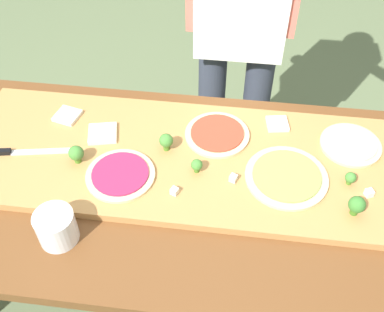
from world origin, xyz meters
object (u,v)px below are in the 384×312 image
object	(u,v)px
prep_table	(170,199)
pizza_slice_center	(103,133)
pizza_whole_beet_magenta	(120,175)
pizza_slice_far_left	(67,116)
cheese_crumble_b	(174,191)
flour_cup	(57,228)
pizza_whole_tomato_red	(217,134)
broccoli_floret_center_left	(166,141)
broccoli_floret_front_right	(197,165)
broccoli_floret_front_mid	(76,154)
cheese_crumble_d	(369,194)
chefs_knife	(13,152)
pizza_whole_cheese_artichoke	(351,144)
cheese_crumble_a	(233,178)
pizza_whole_pesto_green	(286,177)
broccoli_floret_back_left	(357,205)
broccoli_floret_back_right	(350,178)
pizza_slice_far_right	(277,124)

from	to	relation	value
prep_table	pizza_slice_center	xyz separation A→B (m)	(-0.25, 0.15, 0.12)
pizza_whole_beet_magenta	pizza_slice_far_left	xyz separation A→B (m)	(-0.24, 0.24, -0.00)
cheese_crumble_b	flour_cup	size ratio (longest dim) A/B	0.19
pizza_whole_tomato_red	broccoli_floret_center_left	distance (m)	0.18
broccoli_floret_front_right	broccoli_floret_front_mid	size ratio (longest dim) A/B	0.77
pizza_whole_tomato_red	cheese_crumble_d	world-z (taller)	cheese_crumble_d
prep_table	cheese_crumble_d	size ratio (longest dim) A/B	87.19
chefs_knife	pizza_whole_cheese_artichoke	distance (m)	1.08
cheese_crumble_a	broccoli_floret_front_right	bearing A→B (deg)	168.83
pizza_whole_cheese_artichoke	cheese_crumble_a	world-z (taller)	cheese_crumble_a
pizza_whole_pesto_green	broccoli_floret_front_mid	size ratio (longest dim) A/B	4.07
pizza_whole_cheese_artichoke	pizza_whole_tomato_red	distance (m)	0.43
pizza_whole_beet_magenta	broccoli_floret_back_left	bearing A→B (deg)	-4.24
broccoli_floret_back_left	flour_cup	size ratio (longest dim) A/B	0.59
pizza_whole_tomato_red	cheese_crumble_d	size ratio (longest dim) A/B	9.80
pizza_whole_cheese_artichoke	broccoli_floret_back_left	xyz separation A→B (m)	(-0.02, -0.27, 0.03)
chefs_knife	pizza_slice_center	world-z (taller)	chefs_knife
broccoli_floret_back_right	flour_cup	bearing A→B (deg)	-161.19
flour_cup	cheese_crumble_d	bearing A→B (deg)	15.25
chefs_knife	pizza_slice_center	size ratio (longest dim) A/B	3.52
pizza_whole_cheese_artichoke	broccoli_floret_back_left	bearing A→B (deg)	-94.10
cheese_crumble_d	broccoli_floret_front_right	bearing A→B (deg)	176.49
pizza_whole_pesto_green	cheese_crumble_a	size ratio (longest dim) A/B	11.96
flour_cup	pizza_slice_far_left	bearing A→B (deg)	104.46
chefs_knife	pizza_whole_tomato_red	xyz separation A→B (m)	(0.64, 0.16, 0.00)
pizza_whole_pesto_green	pizza_slice_far_left	world-z (taller)	pizza_whole_pesto_green
pizza_slice_far_left	broccoli_floret_back_left	world-z (taller)	broccoli_floret_back_left
prep_table	cheese_crumble_b	distance (m)	0.14
chefs_knife	broccoli_floret_front_mid	xyz separation A→B (m)	(0.22, -0.01, 0.03)
broccoli_floret_back_right	broccoli_floret_back_left	size ratio (longest dim) A/B	0.69
prep_table	broccoli_floret_back_left	size ratio (longest dim) A/B	29.28
pizza_whole_pesto_green	pizza_slice_center	bearing A→B (deg)	169.35
pizza_slice_far_left	broccoli_floret_center_left	xyz separation A→B (m)	(0.36, -0.11, 0.03)
pizza_whole_tomato_red	broccoli_floret_back_right	bearing A→B (deg)	-20.63
pizza_whole_tomato_red	flour_cup	world-z (taller)	flour_cup
pizza_slice_far_right	cheese_crumble_a	world-z (taller)	cheese_crumble_a
broccoli_floret_front_right	broccoli_floret_back_left	world-z (taller)	broccoli_floret_back_left
pizza_whole_tomato_red	broccoli_floret_center_left	world-z (taller)	broccoli_floret_center_left
cheese_crumble_d	pizza_whole_cheese_artichoke	bearing A→B (deg)	98.80
prep_table	pizza_whole_beet_magenta	world-z (taller)	pizza_whole_beet_magenta
pizza_slice_far_left	broccoli_floret_back_left	bearing A→B (deg)	-17.31
broccoli_floret_front_right	flour_cup	bearing A→B (deg)	-142.87
prep_table	broccoli_floret_back_left	xyz separation A→B (m)	(0.54, -0.07, 0.15)
pizza_slice_far_left	flour_cup	world-z (taller)	flour_cup
cheese_crumble_b	broccoli_floret_front_mid	bearing A→B (deg)	164.65
pizza_slice_far_left	cheese_crumble_b	distance (m)	0.50
prep_table	broccoli_floret_front_mid	world-z (taller)	broccoli_floret_front_mid
pizza_whole_beet_magenta	pizza_slice_far_right	distance (m)	0.55
pizza_whole_pesto_green	pizza_whole_cheese_artichoke	size ratio (longest dim) A/B	1.29
pizza_whole_cheese_artichoke	pizza_slice_center	xyz separation A→B (m)	(-0.81, -0.05, -0.00)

